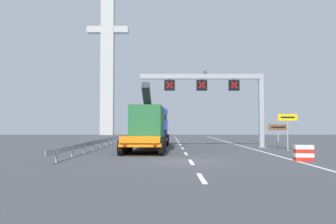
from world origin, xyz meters
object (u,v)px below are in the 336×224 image
object	(u,v)px
crash_barrier_striped	(304,153)
heavy_haul_truck_orange	(151,126)
overhead_lane_gantry	(219,88)
tourist_info_sign_brown	(279,130)
bridge_pylon_distant	(108,48)
exit_sign_yellow	(288,123)

from	to	relation	value
crash_barrier_striped	heavy_haul_truck_orange	bearing A→B (deg)	130.46
overhead_lane_gantry	tourist_info_sign_brown	xyz separation A→B (m)	(5.12, -0.75, -3.77)
tourist_info_sign_brown	crash_barrier_striped	size ratio (longest dim) A/B	2.01
heavy_haul_truck_orange	bridge_pylon_distant	world-z (taller)	bridge_pylon_distant
heavy_haul_truck_orange	bridge_pylon_distant	bearing A→B (deg)	105.12
overhead_lane_gantry	tourist_info_sign_brown	world-z (taller)	overhead_lane_gantry
overhead_lane_gantry	exit_sign_yellow	xyz separation A→B (m)	(4.97, -3.54, -3.16)
heavy_haul_truck_orange	bridge_pylon_distant	distance (m)	48.04
bridge_pylon_distant	crash_barrier_striped	bearing A→B (deg)	-68.89
tourist_info_sign_brown	heavy_haul_truck_orange	bearing A→B (deg)	179.37
tourist_info_sign_brown	bridge_pylon_distant	size ratio (longest dim) A/B	0.06
overhead_lane_gantry	tourist_info_sign_brown	distance (m)	6.40
heavy_haul_truck_orange	bridge_pylon_distant	size ratio (longest dim) A/B	0.38
tourist_info_sign_brown	crash_barrier_striped	distance (m)	10.91
exit_sign_yellow	tourist_info_sign_brown	distance (m)	2.86
heavy_haul_truck_orange	tourist_info_sign_brown	xyz separation A→B (m)	(11.26, -0.12, -0.36)
exit_sign_yellow	tourist_info_sign_brown	size ratio (longest dim) A/B	1.39
bridge_pylon_distant	tourist_info_sign_brown	bearing A→B (deg)	-62.15
exit_sign_yellow	bridge_pylon_distant	world-z (taller)	bridge_pylon_distant
exit_sign_yellow	crash_barrier_striped	bearing A→B (deg)	-103.70
exit_sign_yellow	crash_barrier_striped	distance (m)	8.28
crash_barrier_striped	overhead_lane_gantry	bearing A→B (deg)	104.99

